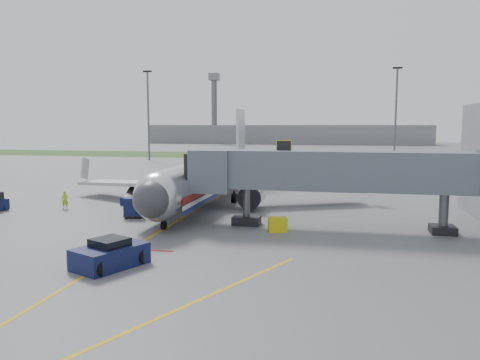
% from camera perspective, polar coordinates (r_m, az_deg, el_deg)
% --- Properties ---
extents(ground, '(400.00, 400.00, 0.00)m').
position_cam_1_polar(ground, '(35.35, -10.46, -6.62)').
color(ground, '#565659').
rests_on(ground, ground).
extents(grass_strip, '(300.00, 25.00, 0.01)m').
position_cam_1_polar(grass_strip, '(122.73, 5.80, 2.93)').
color(grass_strip, '#2D4C1E').
rests_on(grass_strip, ground).
extents(apron_markings, '(21.52, 50.00, 0.01)m').
position_cam_1_polar(apron_markings, '(28.89, -16.15, -9.80)').
color(apron_markings, gold).
rests_on(apron_markings, ground).
extents(airliner, '(32.10, 35.67, 10.25)m').
position_cam_1_polar(airliner, '(49.14, -3.73, 0.36)').
color(airliner, silver).
rests_on(airliner, ground).
extents(jet_bridge, '(25.30, 4.00, 6.90)m').
position_cam_1_polar(jet_bridge, '(36.93, 11.31, 0.97)').
color(jet_bridge, slate).
rests_on(jet_bridge, ground).
extents(light_mast_left, '(2.00, 0.44, 20.40)m').
position_cam_1_polar(light_mast_left, '(110.60, -11.12, 8.01)').
color(light_mast_left, '#595B60').
rests_on(light_mast_left, ground).
extents(light_mast_right, '(2.00, 0.44, 20.40)m').
position_cam_1_polar(light_mast_right, '(107.42, 18.47, 7.83)').
color(light_mast_right, '#595B60').
rests_on(light_mast_right, ground).
extents(distant_terminal, '(120.00, 14.00, 8.00)m').
position_cam_1_polar(distant_terminal, '(203.13, 5.47, 5.56)').
color(distant_terminal, slate).
rests_on(distant_terminal, ground).
extents(control_tower, '(4.00, 4.00, 30.00)m').
position_cam_1_polar(control_tower, '(204.04, -3.16, 9.33)').
color(control_tower, '#595B60').
rests_on(control_tower, ground).
extents(pushback_tug, '(3.88, 4.65, 1.66)m').
position_cam_1_polar(pushback_tug, '(28.11, -15.55, -8.78)').
color(pushback_tug, '#0D153D').
rests_on(pushback_tug, ground).
extents(baggage_cart_a, '(1.96, 1.96, 1.76)m').
position_cam_1_polar(baggage_cart_a, '(42.24, -12.76, -3.24)').
color(baggage_cart_a, '#0D153D').
rests_on(baggage_cart_a, ground).
extents(baggage_cart_b, '(1.83, 1.83, 1.84)m').
position_cam_1_polar(baggage_cart_b, '(48.57, -8.52, -1.81)').
color(baggage_cart_b, '#0D153D').
rests_on(baggage_cart_b, ground).
extents(baggage_cart_c, '(1.65, 1.65, 1.65)m').
position_cam_1_polar(baggage_cart_c, '(53.00, -10.99, -1.26)').
color(baggage_cart_c, '#0D153D').
rests_on(baggage_cart_c, ground).
extents(belt_loader, '(1.70, 3.91, 1.85)m').
position_cam_1_polar(belt_loader, '(50.10, -13.20, -2.21)').
color(belt_loader, '#0D153D').
rests_on(belt_loader, ground).
extents(ground_power_cart, '(1.59, 1.26, 1.11)m').
position_cam_1_polar(ground_power_cart, '(35.84, 4.63, -5.44)').
color(ground_power_cart, '#D3BD0C').
rests_on(ground_power_cart, ground).
extents(ramp_worker, '(0.75, 0.65, 1.74)m').
position_cam_1_polar(ramp_worker, '(48.29, -20.55, -2.30)').
color(ramp_worker, '#9DCA17').
rests_on(ramp_worker, ground).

